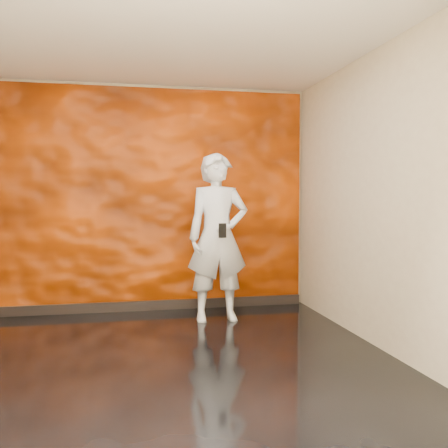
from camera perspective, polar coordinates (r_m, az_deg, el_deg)
room at (r=4.32m, az=-7.05°, el=2.93°), size 4.02×4.02×2.81m
feature_wall at (r=6.28m, az=-8.48°, el=2.76°), size 3.90×0.06×2.75m
baseboard at (r=6.38m, az=-8.37°, el=-9.19°), size 3.90×0.04×0.12m
man at (r=5.68m, az=-0.71°, el=-1.52°), size 0.71×0.48×1.91m
phone at (r=5.41m, az=-0.18°, el=-0.75°), size 0.09×0.03×0.16m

